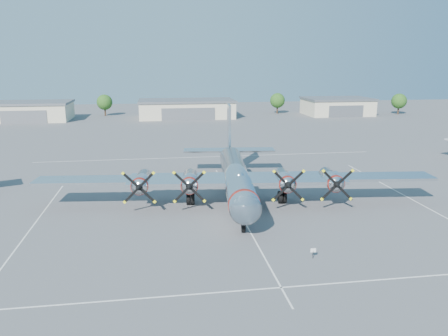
{
  "coord_description": "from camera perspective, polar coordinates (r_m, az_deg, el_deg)",
  "views": [
    {
      "loc": [
        -8.77,
        -50.87,
        16.63
      ],
      "look_at": [
        -0.51,
        3.34,
        3.2
      ],
      "focal_mm": 35.0,
      "sensor_mm": 36.0,
      "label": 1
    }
  ],
  "objects": [
    {
      "name": "hangar_center",
      "position": [
        133.85,
        -4.9,
        7.74
      ],
      "size": [
        28.6,
        14.6,
        5.4
      ],
      "color": "beige",
      "rests_on": "ground"
    },
    {
      "name": "tree_west",
      "position": [
        142.35,
        -15.33,
        8.28
      ],
      "size": [
        4.8,
        4.8,
        6.64
      ],
      "color": "#382619",
      "rests_on": "ground"
    },
    {
      "name": "info_placard",
      "position": [
        39.14,
        11.57,
        -10.62
      ],
      "size": [
        0.49,
        0.05,
        0.94
      ],
      "rotation": [
        0.0,
        0.0,
        0.02
      ],
      "color": "black",
      "rests_on": "ground"
    },
    {
      "name": "hangar_west",
      "position": [
        138.39,
        -23.96,
        6.82
      ],
      "size": [
        22.6,
        14.6,
        5.4
      ],
      "color": "beige",
      "rests_on": "ground"
    },
    {
      "name": "tree_far_east",
      "position": [
        152.23,
        21.89,
        8.11
      ],
      "size": [
        4.8,
        4.8,
        6.64
      ],
      "color": "#382619",
      "rests_on": "ground"
    },
    {
      "name": "parking_lines",
      "position": [
        52.6,
        1.39,
        -4.67
      ],
      "size": [
        60.0,
        50.08,
        0.01
      ],
      "color": "silver",
      "rests_on": "ground"
    },
    {
      "name": "hangar_east",
      "position": [
        145.13,
        14.55,
        7.82
      ],
      "size": [
        20.6,
        14.6,
        5.4
      ],
      "color": "beige",
      "rests_on": "ground"
    },
    {
      "name": "tree_east",
      "position": [
        144.72,
        7.0,
        8.74
      ],
      "size": [
        4.8,
        4.8,
        6.64
      ],
      "color": "#382619",
      "rests_on": "ground"
    },
    {
      "name": "ground",
      "position": [
        54.24,
        1.07,
        -4.1
      ],
      "size": [
        260.0,
        260.0,
        0.0
      ],
      "primitive_type": "plane",
      "color": "#535355",
      "rests_on": "ground"
    },
    {
      "name": "main_bomber_b29",
      "position": [
        54.46,
        1.49,
        -4.02
      ],
      "size": [
        49.8,
        36.64,
        10.34
      ],
      "primitive_type": null,
      "rotation": [
        0.0,
        0.0,
        -0.1
      ],
      "color": "silver",
      "rests_on": "ground"
    }
  ]
}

